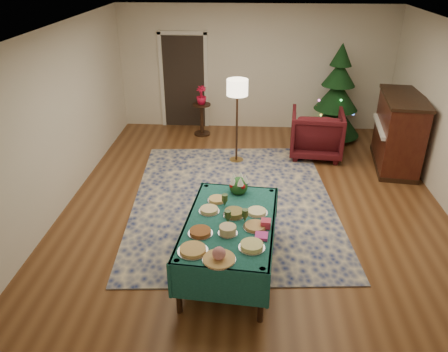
# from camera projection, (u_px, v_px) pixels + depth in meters

# --- Properties ---
(room_shell) EXTENTS (7.00, 7.00, 7.00)m
(room_shell) POSITION_uv_depth(u_px,v_px,m) (256.00, 124.00, 6.49)
(room_shell) COLOR #593319
(room_shell) RESTS_ON ground
(doorway) EXTENTS (1.08, 0.04, 2.16)m
(doorway) POSITION_uv_depth(u_px,v_px,m) (184.00, 79.00, 9.79)
(doorway) COLOR black
(doorway) RESTS_ON ground
(rug) EXTENTS (3.51, 4.43, 0.02)m
(rug) POSITION_uv_depth(u_px,v_px,m) (233.00, 200.00, 7.13)
(rug) COLOR navy
(rug) RESTS_ON ground
(buffet_table) EXTENTS (1.25, 1.95, 0.72)m
(buffet_table) POSITION_uv_depth(u_px,v_px,m) (230.00, 231.00, 5.34)
(buffet_table) COLOR black
(buffet_table) RESTS_ON ground
(platter_0) EXTENTS (0.34, 0.34, 0.05)m
(platter_0) POSITION_uv_depth(u_px,v_px,m) (193.00, 250.00, 4.73)
(platter_0) COLOR silver
(platter_0) RESTS_ON buffet_table
(platter_1) EXTENTS (0.36, 0.36, 0.16)m
(platter_1) POSITION_uv_depth(u_px,v_px,m) (219.00, 255.00, 4.58)
(platter_1) COLOR silver
(platter_1) RESTS_ON buffet_table
(platter_2) EXTENTS (0.30, 0.30, 0.06)m
(platter_2) POSITION_uv_depth(u_px,v_px,m) (252.00, 246.00, 4.78)
(platter_2) COLOR silver
(platter_2) RESTS_ON buffet_table
(platter_3) EXTENTS (0.29, 0.29, 0.05)m
(platter_3) POSITION_uv_depth(u_px,v_px,m) (200.00, 232.00, 5.02)
(platter_3) COLOR silver
(platter_3) RESTS_ON buffet_table
(platter_4) EXTENTS (0.23, 0.23, 0.10)m
(platter_4) POSITION_uv_depth(u_px,v_px,m) (228.00, 230.00, 5.02)
(platter_4) COLOR silver
(platter_4) RESTS_ON buffet_table
(platter_5) EXTENTS (0.29, 0.29, 0.04)m
(platter_5) POSITION_uv_depth(u_px,v_px,m) (255.00, 226.00, 5.14)
(platter_5) COLOR silver
(platter_5) RESTS_ON buffet_table
(platter_6) EXTENTS (0.26, 0.26, 0.05)m
(platter_6) POSITION_uv_depth(u_px,v_px,m) (209.00, 210.00, 5.46)
(platter_6) COLOR silver
(platter_6) RESTS_ON buffet_table
(platter_7) EXTENTS (0.28, 0.28, 0.07)m
(platter_7) POSITION_uv_depth(u_px,v_px,m) (234.00, 213.00, 5.37)
(platter_7) COLOR silver
(platter_7) RESTS_ON buffet_table
(platter_8) EXTENTS (0.27, 0.27, 0.04)m
(platter_8) POSITION_uv_depth(u_px,v_px,m) (257.00, 212.00, 5.43)
(platter_8) COLOR silver
(platter_8) RESTS_ON buffet_table
(platter_9) EXTENTS (0.25, 0.25, 0.04)m
(platter_9) POSITION_uv_depth(u_px,v_px,m) (217.00, 200.00, 5.70)
(platter_9) COLOR silver
(platter_9) RESTS_ON buffet_table
(goblet_0) EXTENTS (0.08, 0.08, 0.17)m
(goblet_0) POSITION_uv_depth(u_px,v_px,m) (225.00, 200.00, 5.55)
(goblet_0) COLOR #2D471E
(goblet_0) RESTS_ON buffet_table
(goblet_1) EXTENTS (0.08, 0.08, 0.17)m
(goblet_1) POSITION_uv_depth(u_px,v_px,m) (245.00, 215.00, 5.22)
(goblet_1) COLOR #2D471E
(goblet_1) RESTS_ON buffet_table
(goblet_2) EXTENTS (0.08, 0.08, 0.17)m
(goblet_2) POSITION_uv_depth(u_px,v_px,m) (228.00, 217.00, 5.19)
(goblet_2) COLOR #2D471E
(goblet_2) RESTS_ON buffet_table
(napkin_stack) EXTENTS (0.16, 0.16, 0.04)m
(napkin_stack) POSITION_uv_depth(u_px,v_px,m) (261.00, 236.00, 4.96)
(napkin_stack) COLOR #D13AA1
(napkin_stack) RESTS_ON buffet_table
(gift_box) EXTENTS (0.13, 0.13, 0.10)m
(gift_box) POSITION_uv_depth(u_px,v_px,m) (266.00, 224.00, 5.14)
(gift_box) COLOR #D53B5B
(gift_box) RESTS_ON buffet_table
(centerpiece) EXTENTS (0.26, 0.26, 0.30)m
(centerpiece) POSITION_uv_depth(u_px,v_px,m) (239.00, 184.00, 5.85)
(centerpiece) COLOR #1E4C1E
(centerpiece) RESTS_ON buffet_table
(armchair) EXTENTS (1.07, 1.01, 1.01)m
(armchair) POSITION_uv_depth(u_px,v_px,m) (317.00, 131.00, 8.54)
(armchair) COLOR #440E13
(armchair) RESTS_ON ground
(floor_lamp) EXTENTS (0.39, 0.39, 1.60)m
(floor_lamp) POSITION_uv_depth(u_px,v_px,m) (237.00, 93.00, 7.91)
(floor_lamp) COLOR #A57F3F
(floor_lamp) RESTS_ON ground
(side_table) EXTENTS (0.39, 0.39, 0.70)m
(side_table) POSITION_uv_depth(u_px,v_px,m) (202.00, 120.00, 9.61)
(side_table) COLOR black
(side_table) RESTS_ON ground
(potted_plant) EXTENTS (0.22, 0.39, 0.22)m
(potted_plant) POSITION_uv_depth(u_px,v_px,m) (201.00, 99.00, 9.40)
(potted_plant) COLOR red
(potted_plant) RESTS_ON side_table
(christmas_tree) EXTENTS (1.39, 1.39, 2.03)m
(christmas_tree) POSITION_uv_depth(u_px,v_px,m) (337.00, 97.00, 9.18)
(christmas_tree) COLOR black
(christmas_tree) RESTS_ON ground
(piano) EXTENTS (0.92, 1.65, 1.36)m
(piano) POSITION_uv_depth(u_px,v_px,m) (398.00, 133.00, 8.05)
(piano) COLOR black
(piano) RESTS_ON ground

